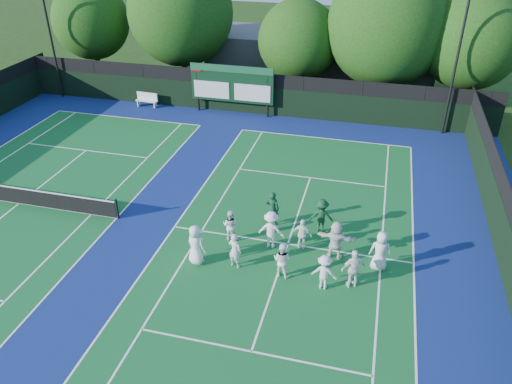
% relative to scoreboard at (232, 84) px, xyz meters
% --- Properties ---
extents(ground, '(120.00, 120.00, 0.00)m').
position_rel_scoreboard_xyz_m(ground, '(7.01, -15.59, -2.19)').
color(ground, '#1A360E').
rests_on(ground, ground).
extents(court_apron, '(34.00, 32.00, 0.01)m').
position_rel_scoreboard_xyz_m(court_apron, '(1.01, -14.59, -2.19)').
color(court_apron, navy).
rests_on(court_apron, ground).
extents(near_court, '(11.05, 23.85, 0.01)m').
position_rel_scoreboard_xyz_m(near_court, '(7.01, -14.59, -2.18)').
color(near_court, '#135C27').
rests_on(near_court, ground).
extents(left_court, '(11.05, 23.85, 0.01)m').
position_rel_scoreboard_xyz_m(left_court, '(-6.99, -14.59, -2.18)').
color(left_court, '#135C27').
rests_on(left_court, ground).
extents(back_fence, '(34.00, 0.08, 3.00)m').
position_rel_scoreboard_xyz_m(back_fence, '(1.01, 0.41, -0.83)').
color(back_fence, black).
rests_on(back_fence, ground).
extents(divider_fence_right, '(0.08, 32.00, 3.00)m').
position_rel_scoreboard_xyz_m(divider_fence_right, '(16.01, -14.59, -0.83)').
color(divider_fence_right, black).
rests_on(divider_fence_right, ground).
extents(scoreboard, '(6.00, 0.21, 3.55)m').
position_rel_scoreboard_xyz_m(scoreboard, '(0.00, 0.00, 0.00)').
color(scoreboard, black).
rests_on(scoreboard, ground).
extents(clubhouse, '(18.00, 6.00, 4.00)m').
position_rel_scoreboard_xyz_m(clubhouse, '(5.01, 8.41, -0.19)').
color(clubhouse, '#545358').
rests_on(clubhouse, ground).
extents(light_pole_left, '(1.20, 0.30, 10.12)m').
position_rel_scoreboard_xyz_m(light_pole_left, '(-13.99, 0.11, 4.11)').
color(light_pole_left, black).
rests_on(light_pole_left, ground).
extents(light_pole_right, '(1.20, 0.30, 10.12)m').
position_rel_scoreboard_xyz_m(light_pole_right, '(14.51, 0.11, 4.11)').
color(light_pole_right, black).
rests_on(light_pole_right, ground).
extents(tennis_net, '(11.30, 0.10, 1.10)m').
position_rel_scoreboard_xyz_m(tennis_net, '(-6.99, -14.59, -1.70)').
color(tennis_net, black).
rests_on(tennis_net, ground).
extents(bench, '(1.69, 0.56, 1.05)m').
position_rel_scoreboard_xyz_m(bench, '(-6.57, -0.21, -1.62)').
color(bench, white).
rests_on(bench, ground).
extents(tree_a, '(6.03, 6.03, 8.09)m').
position_rel_scoreboard_xyz_m(tree_a, '(-12.66, 3.99, 2.73)').
color(tree_a, black).
rests_on(tree_a, ground).
extents(tree_b, '(7.92, 7.92, 10.03)m').
position_rel_scoreboard_xyz_m(tree_b, '(-4.95, 3.99, 3.67)').
color(tree_b, black).
rests_on(tree_b, ground).
extents(tree_c, '(5.92, 5.92, 7.50)m').
position_rel_scoreboard_xyz_m(tree_c, '(4.11, 3.99, 2.20)').
color(tree_c, black).
rests_on(tree_c, ground).
extents(tree_d, '(8.32, 8.32, 10.02)m').
position_rel_scoreboard_xyz_m(tree_d, '(10.23, 3.99, 3.45)').
color(tree_d, black).
rests_on(tree_d, ground).
extents(tree_e, '(6.75, 6.75, 8.68)m').
position_rel_scoreboard_xyz_m(tree_e, '(15.86, 3.99, 2.94)').
color(tree_e, black).
rests_on(tree_e, ground).
extents(tennis_ball_1, '(0.07, 0.07, 0.07)m').
position_rel_scoreboard_xyz_m(tennis_ball_1, '(8.74, -12.15, -2.16)').
color(tennis_ball_1, '#CFD519').
rests_on(tennis_ball_1, ground).
extents(tennis_ball_2, '(0.07, 0.07, 0.07)m').
position_rel_scoreboard_xyz_m(tennis_ball_2, '(9.86, -15.17, -2.16)').
color(tennis_ball_2, '#CFD519').
rests_on(tennis_ball_2, ground).
extents(tennis_ball_4, '(0.07, 0.07, 0.07)m').
position_rel_scoreboard_xyz_m(tennis_ball_4, '(8.60, -13.20, -2.16)').
color(tennis_ball_4, '#CFD519').
rests_on(tennis_ball_4, ground).
extents(tennis_ball_5, '(0.07, 0.07, 0.07)m').
position_rel_scoreboard_xyz_m(tennis_ball_5, '(11.33, -13.86, -2.16)').
color(tennis_ball_5, '#CFD519').
rests_on(tennis_ball_5, ground).
extents(player_front_0, '(1.06, 0.89, 1.85)m').
position_rel_scoreboard_xyz_m(player_front_0, '(3.49, -16.83, -1.27)').
color(player_front_0, white).
rests_on(player_front_0, ground).
extents(player_front_1, '(0.69, 0.55, 1.65)m').
position_rel_scoreboard_xyz_m(player_front_1, '(5.16, -16.67, -1.37)').
color(player_front_1, silver).
rests_on(player_front_1, ground).
extents(player_front_2, '(0.89, 0.76, 1.57)m').
position_rel_scoreboard_xyz_m(player_front_2, '(7.18, -16.74, -1.40)').
color(player_front_2, white).
rests_on(player_front_2, ground).
extents(player_front_3, '(1.05, 0.65, 1.56)m').
position_rel_scoreboard_xyz_m(player_front_3, '(8.95, -17.08, -1.41)').
color(player_front_3, silver).
rests_on(player_front_3, ground).
extents(player_front_4, '(1.11, 0.80, 1.75)m').
position_rel_scoreboard_xyz_m(player_front_4, '(10.06, -16.70, -1.31)').
color(player_front_4, white).
rests_on(player_front_4, ground).
extents(player_back_0, '(0.79, 0.64, 1.51)m').
position_rel_scoreboard_xyz_m(player_back_0, '(4.40, -14.82, -1.44)').
color(player_back_0, white).
rests_on(player_back_0, ground).
extents(player_back_1, '(1.19, 0.71, 1.81)m').
position_rel_scoreboard_xyz_m(player_back_1, '(6.31, -14.94, -1.29)').
color(player_back_1, white).
rests_on(player_back_1, ground).
extents(player_back_2, '(0.92, 0.50, 1.50)m').
position_rel_scoreboard_xyz_m(player_back_2, '(7.67, -14.70, -1.44)').
color(player_back_2, white).
rests_on(player_back_2, ground).
extents(player_back_3, '(1.70, 0.62, 1.81)m').
position_rel_scoreboard_xyz_m(player_back_3, '(9.15, -14.99, -1.29)').
color(player_back_3, silver).
rests_on(player_back_3, ground).
extents(player_back_4, '(0.92, 0.62, 1.82)m').
position_rel_scoreboard_xyz_m(player_back_4, '(11.02, -15.30, -1.28)').
color(player_back_4, silver).
rests_on(player_back_4, ground).
extents(coach_left, '(0.67, 0.45, 1.77)m').
position_rel_scoreboard_xyz_m(coach_left, '(5.97, -13.20, -1.31)').
color(coach_left, '#0F3921').
rests_on(coach_left, ground).
extents(coach_right, '(1.18, 0.79, 1.71)m').
position_rel_scoreboard_xyz_m(coach_right, '(8.28, -13.20, -1.34)').
color(coach_right, '#103C1E').
rests_on(coach_right, ground).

